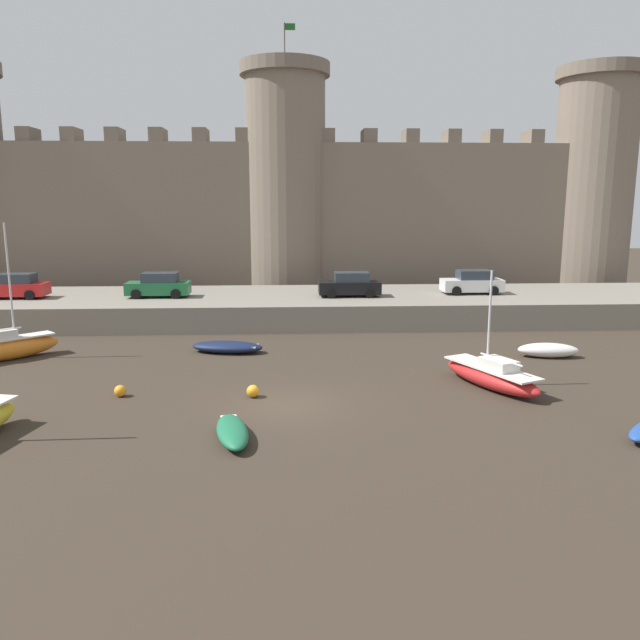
{
  "coord_description": "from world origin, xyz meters",
  "views": [
    {
      "loc": [
        0.13,
        -23.5,
        7.92
      ],
      "look_at": [
        1.57,
        4.76,
        2.5
      ],
      "focal_mm": 35.0,
      "sensor_mm": 36.0,
      "label": 1
    }
  ],
  "objects_px": {
    "rowboat_foreground_right": "(227,347)",
    "car_quay_west": "(159,285)",
    "mooring_buoy_off_centre": "(120,391)",
    "car_quay_east": "(350,285)",
    "rowboat_midflat_left": "(548,350)",
    "rowboat_foreground_centre": "(232,431)",
    "car_quay_centre_west": "(15,286)",
    "sailboat_midflat_right": "(492,375)",
    "car_quay_centre_east": "(472,282)",
    "sailboat_midflat_centre": "(10,347)",
    "mooring_buoy_near_channel": "(253,391)"
  },
  "relations": [
    {
      "from": "car_quay_west",
      "to": "rowboat_midflat_left",
      "type": "bearing_deg",
      "value": -26.27
    },
    {
      "from": "rowboat_foreground_right",
      "to": "car_quay_east",
      "type": "relative_size",
      "value": 0.98
    },
    {
      "from": "rowboat_foreground_centre",
      "to": "car_quay_centre_west",
      "type": "relative_size",
      "value": 0.81
    },
    {
      "from": "sailboat_midflat_centre",
      "to": "mooring_buoy_near_channel",
      "type": "xyz_separation_m",
      "value": [
        12.63,
        -6.9,
        -0.4
      ]
    },
    {
      "from": "sailboat_midflat_right",
      "to": "rowboat_foreground_right",
      "type": "xyz_separation_m",
      "value": [
        -11.96,
        6.98,
        -0.23
      ]
    },
    {
      "from": "rowboat_midflat_left",
      "to": "car_quay_east",
      "type": "relative_size",
      "value": 0.78
    },
    {
      "from": "sailboat_midflat_centre",
      "to": "car_quay_west",
      "type": "xyz_separation_m",
      "value": [
        5.56,
        9.84,
        1.77
      ]
    },
    {
      "from": "mooring_buoy_off_centre",
      "to": "sailboat_midflat_centre",
      "type": "bearing_deg",
      "value": 137.68
    },
    {
      "from": "sailboat_midflat_right",
      "to": "car_quay_east",
      "type": "height_order",
      "value": "sailboat_midflat_right"
    },
    {
      "from": "rowboat_midflat_left",
      "to": "car_quay_east",
      "type": "height_order",
      "value": "car_quay_east"
    },
    {
      "from": "car_quay_east",
      "to": "rowboat_foreground_right",
      "type": "bearing_deg",
      "value": -130.62
    },
    {
      "from": "car_quay_west",
      "to": "sailboat_midflat_centre",
      "type": "bearing_deg",
      "value": -119.46
    },
    {
      "from": "rowboat_foreground_right",
      "to": "car_quay_west",
      "type": "height_order",
      "value": "car_quay_west"
    },
    {
      "from": "mooring_buoy_off_centre",
      "to": "car_quay_west",
      "type": "bearing_deg",
      "value": 95.65
    },
    {
      "from": "sailboat_midflat_centre",
      "to": "rowboat_midflat_left",
      "type": "relative_size",
      "value": 2.16
    },
    {
      "from": "rowboat_foreground_right",
      "to": "car_quay_centre_east",
      "type": "relative_size",
      "value": 0.98
    },
    {
      "from": "rowboat_midflat_left",
      "to": "car_quay_centre_west",
      "type": "relative_size",
      "value": 0.78
    },
    {
      "from": "mooring_buoy_off_centre",
      "to": "car_quay_centre_east",
      "type": "height_order",
      "value": "car_quay_centre_east"
    },
    {
      "from": "sailboat_midflat_right",
      "to": "mooring_buoy_near_channel",
      "type": "height_order",
      "value": "sailboat_midflat_right"
    },
    {
      "from": "sailboat_midflat_right",
      "to": "rowboat_midflat_left",
      "type": "relative_size",
      "value": 1.76
    },
    {
      "from": "rowboat_foreground_centre",
      "to": "rowboat_foreground_right",
      "type": "bearing_deg",
      "value": 96.16
    },
    {
      "from": "sailboat_midflat_right",
      "to": "rowboat_foreground_right",
      "type": "relative_size",
      "value": 1.39
    },
    {
      "from": "car_quay_centre_east",
      "to": "car_quay_east",
      "type": "bearing_deg",
      "value": -174.64
    },
    {
      "from": "sailboat_midflat_right",
      "to": "car_quay_centre_east",
      "type": "relative_size",
      "value": 1.37
    },
    {
      "from": "rowboat_foreground_right",
      "to": "car_quay_east",
      "type": "bearing_deg",
      "value": 49.38
    },
    {
      "from": "rowboat_midflat_left",
      "to": "car_quay_east",
      "type": "bearing_deg",
      "value": 131.44
    },
    {
      "from": "mooring_buoy_near_channel",
      "to": "car_quay_west",
      "type": "height_order",
      "value": "car_quay_west"
    },
    {
      "from": "sailboat_midflat_right",
      "to": "rowboat_foreground_right",
      "type": "bearing_deg",
      "value": 149.72
    },
    {
      "from": "rowboat_foreground_right",
      "to": "car_quay_centre_east",
      "type": "distance_m",
      "value": 18.56
    },
    {
      "from": "car_quay_east",
      "to": "car_quay_west",
      "type": "xyz_separation_m",
      "value": [
        -12.66,
        0.35,
        0.0
      ]
    },
    {
      "from": "mooring_buoy_near_channel",
      "to": "car_quay_east",
      "type": "bearing_deg",
      "value": 71.18
    },
    {
      "from": "sailboat_midflat_right",
      "to": "car_quay_centre_east",
      "type": "bearing_deg",
      "value": 76.56
    },
    {
      "from": "sailboat_midflat_centre",
      "to": "rowboat_foreground_right",
      "type": "xyz_separation_m",
      "value": [
        10.85,
        0.9,
        -0.34
      ]
    },
    {
      "from": "rowboat_midflat_left",
      "to": "mooring_buoy_off_centre",
      "type": "xyz_separation_m",
      "value": [
        -20.27,
        -5.57,
        -0.14
      ]
    },
    {
      "from": "rowboat_foreground_right",
      "to": "car_quay_centre_west",
      "type": "bearing_deg",
      "value": 148.59
    },
    {
      "from": "car_quay_east",
      "to": "car_quay_centre_west",
      "type": "height_order",
      "value": "same"
    },
    {
      "from": "sailboat_midflat_centre",
      "to": "car_quay_west",
      "type": "distance_m",
      "value": 11.44
    },
    {
      "from": "mooring_buoy_off_centre",
      "to": "rowboat_midflat_left",
      "type": "bearing_deg",
      "value": 15.35
    },
    {
      "from": "rowboat_midflat_left",
      "to": "car_quay_centre_west",
      "type": "xyz_separation_m",
      "value": [
        -31.17,
        10.76,
        2.04
      ]
    },
    {
      "from": "sailboat_midflat_centre",
      "to": "car_quay_east",
      "type": "xyz_separation_m",
      "value": [
        18.22,
        9.49,
        1.77
      ]
    },
    {
      "from": "rowboat_foreground_right",
      "to": "sailboat_midflat_right",
      "type": "bearing_deg",
      "value": -30.28
    },
    {
      "from": "sailboat_midflat_right",
      "to": "car_quay_centre_east",
      "type": "distance_m",
      "value": 16.93
    },
    {
      "from": "car_quay_centre_west",
      "to": "rowboat_foreground_centre",
      "type": "bearing_deg",
      "value": -53.24
    },
    {
      "from": "car_quay_centre_west",
      "to": "sailboat_midflat_right",
      "type": "bearing_deg",
      "value": -30.9
    },
    {
      "from": "car_quay_west",
      "to": "car_quay_centre_west",
      "type": "xyz_separation_m",
      "value": [
        -9.27,
        -0.04,
        0.0
      ]
    },
    {
      "from": "rowboat_midflat_left",
      "to": "mooring_buoy_off_centre",
      "type": "distance_m",
      "value": 21.03
    },
    {
      "from": "car_quay_west",
      "to": "car_quay_centre_east",
      "type": "bearing_deg",
      "value": 1.21
    },
    {
      "from": "car_quay_west",
      "to": "car_quay_centre_west",
      "type": "bearing_deg",
      "value": -179.73
    },
    {
      "from": "mooring_buoy_off_centre",
      "to": "sailboat_midflat_right",
      "type": "bearing_deg",
      "value": 1.67
    },
    {
      "from": "mooring_buoy_off_centre",
      "to": "car_quay_east",
      "type": "xyz_separation_m",
      "value": [
        11.04,
        16.03,
        2.18
      ]
    }
  ]
}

